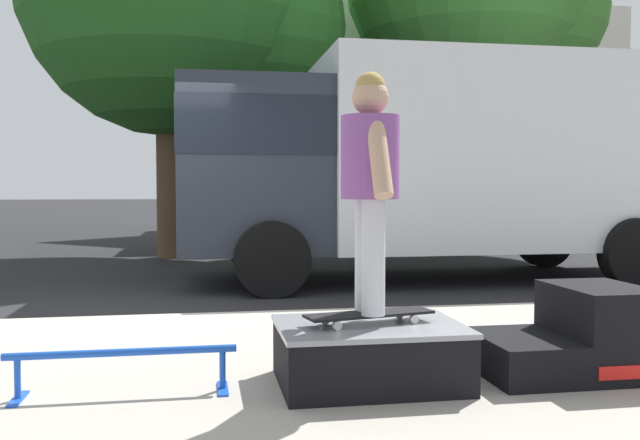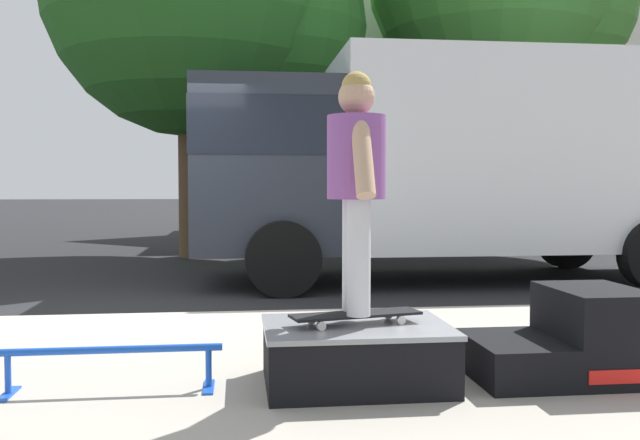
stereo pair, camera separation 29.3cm
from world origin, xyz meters
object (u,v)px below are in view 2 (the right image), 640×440
at_px(skater_kid, 356,172).
at_px(box_truck, 446,158).
at_px(skate_box, 356,352).
at_px(skateboard, 356,315).
at_px(grind_rail, 110,358).
at_px(kicker_ramp, 570,341).

height_order(skater_kid, box_truck, box_truck).
height_order(skate_box, box_truck, box_truck).
height_order(skate_box, skateboard, skateboard).
bearing_deg(skateboard, grind_rail, 178.32).
distance_m(skate_box, box_truck, 5.82).
bearing_deg(box_truck, skater_kid, -112.46).
relative_size(kicker_ramp, skater_kid, 0.73).
bearing_deg(skateboard, skate_box, 70.53).
height_order(skateboard, skater_kid, skater_kid).
distance_m(skate_box, kicker_ramp, 1.33).
distance_m(kicker_ramp, box_truck, 5.46).
bearing_deg(skater_kid, kicker_ramp, 0.40).
relative_size(skateboard, skater_kid, 0.57).
bearing_deg(skateboard, skater_kid, -26.57).
relative_size(skateboard, box_truck, 0.12).
distance_m(skateboard, skater_kid, 0.84).
xyz_separation_m(kicker_ramp, box_truck, (0.82, 5.22, 1.35)).
distance_m(grind_rail, box_truck, 6.46).
xyz_separation_m(skater_kid, box_truck, (2.16, 5.23, 0.32)).
bearing_deg(box_truck, skateboard, -112.46).
relative_size(grind_rail, box_truck, 0.18).
distance_m(kicker_ramp, skateboard, 1.35).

